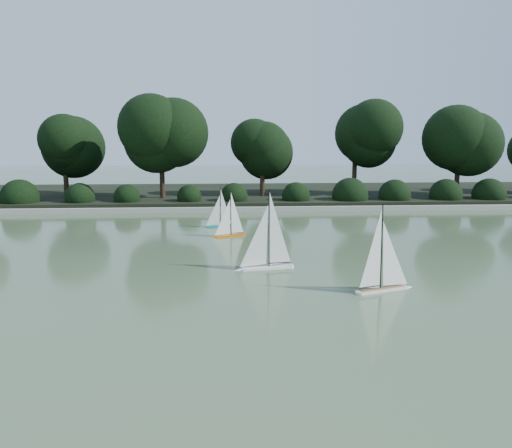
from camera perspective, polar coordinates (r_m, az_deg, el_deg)
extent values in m
plane|color=#2D4227|center=(9.35, -0.21, -6.69)|extent=(80.00, 80.00, 0.00)
cube|color=gray|center=(18.14, -1.87, 1.71)|extent=(40.00, 0.35, 0.18)
cube|color=black|center=(22.10, -2.18, 3.33)|extent=(40.00, 8.00, 0.30)
cylinder|color=black|center=(21.83, -20.85, 4.02)|extent=(0.20, 0.20, 1.37)
sphere|color=black|center=(21.74, -21.12, 8.46)|extent=(2.24, 2.24, 2.24)
cylinder|color=black|center=(20.09, -10.65, 4.46)|extent=(0.20, 0.20, 1.66)
sphere|color=black|center=(20.01, -10.84, 10.24)|extent=(2.66, 2.66, 2.66)
cylinder|color=black|center=(20.51, 0.73, 4.18)|extent=(0.20, 0.20, 1.26)
sphere|color=black|center=(20.41, 0.74, 8.58)|extent=(2.10, 2.10, 2.10)
cylinder|color=black|center=(21.84, 11.15, 4.96)|extent=(0.20, 0.20, 1.73)
sphere|color=black|center=(21.76, 11.34, 10.53)|extent=(2.80, 2.80, 2.80)
cylinder|color=black|center=(22.19, 21.94, 4.18)|extent=(0.20, 0.20, 1.48)
sphere|color=black|center=(22.11, 22.26, 9.01)|extent=(2.52, 2.52, 2.52)
sphere|color=black|center=(20.40, -25.06, 2.71)|extent=(1.10, 1.10, 1.10)
sphere|color=black|center=(19.76, -19.65, 2.86)|extent=(1.10, 1.10, 1.10)
sphere|color=black|center=(19.30, -13.93, 2.99)|extent=(1.10, 1.10, 1.10)
sphere|color=black|center=(19.04, -7.99, 3.09)|extent=(1.10, 1.10, 1.10)
sphere|color=black|center=(18.99, -1.95, 3.17)|extent=(1.10, 1.10, 1.10)
sphere|color=black|center=(19.15, 4.05, 3.20)|extent=(1.10, 1.10, 1.10)
sphere|color=black|center=(19.51, 9.89, 3.21)|extent=(1.10, 1.10, 1.10)
sphere|color=black|center=(20.07, 15.46, 3.18)|extent=(1.10, 1.10, 1.10)
sphere|color=black|center=(20.80, 20.69, 3.12)|extent=(1.10, 1.10, 1.10)
sphere|color=black|center=(21.70, 25.52, 3.05)|extent=(1.10, 1.10, 1.10)
cube|color=white|center=(10.28, 1.23, -4.87)|extent=(1.05, 0.38, 0.10)
cone|color=white|center=(10.15, -2.04, -5.06)|extent=(0.24, 0.24, 0.21)
cylinder|color=white|center=(10.42, 3.98, -4.69)|extent=(0.14, 0.14, 0.10)
cylinder|color=black|center=(10.11, 1.53, -0.19)|extent=(0.02, 0.02, 1.60)
cylinder|color=black|center=(10.32, 2.73, -4.16)|extent=(0.47, 0.10, 0.02)
cube|color=white|center=(9.12, 14.26, -7.13)|extent=(0.98, 0.49, 0.10)
cone|color=white|center=(9.45, 17.02, -6.66)|extent=(0.24, 0.24, 0.19)
cylinder|color=white|center=(8.85, 11.72, -7.55)|extent=(0.15, 0.15, 0.10)
cube|color=olive|center=(9.10, 14.28, -6.82)|extent=(0.89, 0.42, 0.01)
cylinder|color=black|center=(8.89, 14.23, -2.26)|extent=(0.02, 0.02, 1.50)
cylinder|color=black|center=(8.94, 12.93, -6.71)|extent=(0.43, 0.16, 0.02)
cube|color=#E16700|center=(13.62, -2.99, -1.26)|extent=(0.80, 0.39, 0.08)
cone|color=#E16700|center=(13.49, -4.83, -1.39)|extent=(0.20, 0.20, 0.16)
cylinder|color=#E16700|center=(13.75, -1.43, -1.15)|extent=(0.12, 0.12, 0.08)
cylinder|color=black|center=(13.52, -2.85, 1.46)|extent=(0.02, 0.02, 1.22)
cylinder|color=black|center=(13.67, -2.14, -0.84)|extent=(0.35, 0.12, 0.01)
cube|color=#067C72|center=(15.09, -4.21, -0.18)|extent=(0.76, 0.29, 0.07)
cone|color=#067C72|center=(15.03, -5.84, -0.25)|extent=(0.18, 0.18, 0.15)
cylinder|color=#067C72|center=(15.16, -2.81, -0.12)|extent=(0.11, 0.11, 0.07)
cylinder|color=black|center=(15.01, -4.09, 2.15)|extent=(0.02, 0.02, 1.16)
cylinder|color=black|center=(15.12, -3.45, 0.16)|extent=(0.34, 0.08, 0.01)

